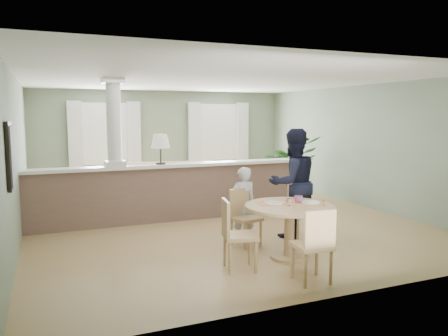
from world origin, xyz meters
name	(u,v)px	position (x,y,z in m)	size (l,w,h in m)	color
ground	(216,219)	(0.00, 0.00, 0.00)	(8.00, 8.00, 0.00)	tan
room_shell	(204,126)	(-0.03, 0.63, 1.81)	(7.02, 8.02, 2.71)	gray
pony_wall	(164,185)	(-0.99, 0.20, 0.71)	(5.32, 0.38, 2.70)	brown
sofa	(168,182)	(-0.41, 2.09, 0.45)	(3.11, 1.22, 0.91)	olive
houseplant	(290,167)	(2.49, 1.39, 0.77)	(1.38, 1.20, 1.54)	#2C5D25
dining_table	(290,216)	(0.10, -2.61, 0.61)	(1.27, 1.27, 0.87)	tan
chair_far_boy	(243,214)	(-0.23, -1.76, 0.49)	(0.48, 0.48, 0.88)	tan
chair_far_man	(302,209)	(0.75, -1.90, 0.52)	(0.48, 0.48, 0.94)	tan
chair_near	(315,243)	(-0.12, -3.57, 0.51)	(0.45, 0.45, 0.93)	tan
chair_side	(235,232)	(-0.82, -2.76, 0.52)	(0.51, 0.51, 0.94)	tan
child_person	(243,204)	(-0.14, -1.56, 0.61)	(0.44, 0.29, 1.21)	#ADADB3
man_person	(293,183)	(0.73, -1.64, 0.91)	(0.88, 0.69, 1.82)	black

